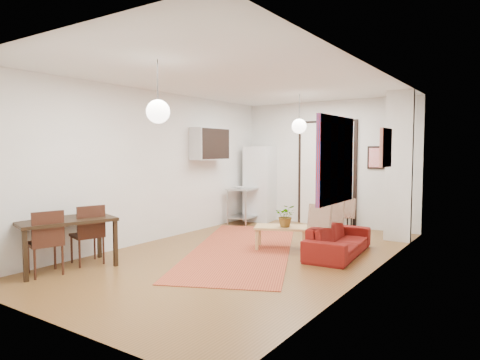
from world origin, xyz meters
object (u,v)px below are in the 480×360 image
Objects in this scene: fridge at (260,184)px; dining_chair_near at (92,229)px; coffee_table at (281,229)px; dining_table at (65,224)px; kitchen_counter at (247,200)px; dining_chair_far at (51,236)px; black_side_chair at (343,205)px; sofa at (338,239)px.

fridge is 4.91m from dining_chair_near.
coffee_table is 0.69× the size of dining_table.
kitchen_counter is at bearing -162.24° from dining_chair_near.
coffee_table is at bearing -50.59° from kitchen_counter.
dining_chair_near is 0.70m from dining_chair_far.
fridge reaches higher than dining_chair_near.
dining_table is 1.63× the size of black_side_chair.
dining_table is (-0.12, -5.34, -0.26)m from fridge.
dining_chair_far is 1.00× the size of black_side_chair.
sofa is 4.51m from dining_chair_far.
dining_chair_near reaches higher than coffee_table.
dining_table is at bearing -99.29° from fridge.
black_side_chair is (2.24, 5.43, -0.12)m from dining_table.
black_side_chair is at bearing 85.45° from coffee_table.
dining_chair_far reaches higher than dining_table.
dining_chair_near is at bearing 125.85° from sofa.
kitchen_counter is at bearing 90.00° from dining_table.
black_side_chair reaches higher than sofa.
black_side_chair is at bearing 6.72° from kitchen_counter.
dining_chair_far is at bearing -84.22° from dining_table.
fridge is 2.00× the size of dining_chair_far.
sofa is at bearing -37.21° from kitchen_counter.
fridge reaches higher than sofa.
sofa is at bearing 102.52° from black_side_chair.
dining_chair_far is at bearing -122.48° from coffee_table.
black_side_chair is at bearing 13.84° from sofa.
dining_table is 1.64× the size of dining_chair_near.
black_side_chair is (2.22, 4.99, 0.01)m from dining_chair_near.
coffee_table is 0.89× the size of kitchen_counter.
coffee_table is 1.13× the size of dining_chair_far.
fridge reaches higher than dining_chair_far.
sofa is 1.92× the size of dining_chair_near.
kitchen_counter is 1.27× the size of dining_chair_far.
coffee_table is at bearing 78.96° from black_side_chair.
dining_table is at bearing 61.05° from black_side_chair.
fridge reaches higher than black_side_chair.
dining_chair_near is (-3.03, -2.63, 0.27)m from sofa.
fridge is 2.16m from black_side_chair.
kitchen_counter reaches higher than sofa.
fridge reaches higher than coffee_table.
sofa is at bearing 155.19° from dining_chair_far.
dining_table reaches higher than coffee_table.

